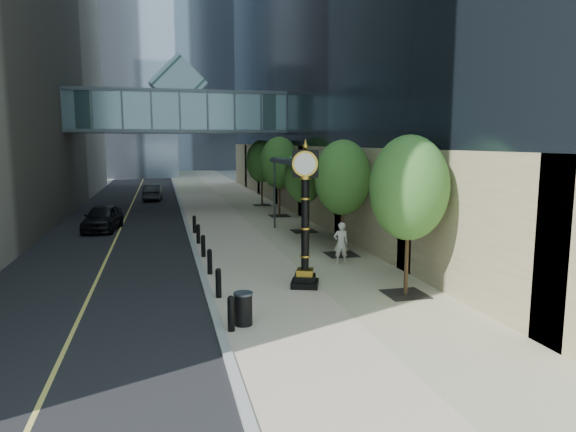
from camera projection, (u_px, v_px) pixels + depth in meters
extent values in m
plane|color=gray|center=(335.00, 337.00, 13.97)|extent=(320.00, 320.00, 0.00)
cube|color=black|center=(136.00, 196.00, 50.75)|extent=(8.00, 180.00, 0.02)
cube|color=#B8A58D|center=(217.00, 193.00, 52.64)|extent=(8.00, 180.00, 0.06)
cube|color=gray|center=(177.00, 194.00, 51.69)|extent=(0.25, 180.00, 0.07)
cube|color=#A6B5D1|center=(150.00, 28.00, 123.20)|extent=(22.00, 22.00, 65.00)
cube|color=slate|center=(179.00, 112.00, 39.09)|extent=(17.00, 4.00, 3.00)
cube|color=#383F44|center=(179.00, 132.00, 39.30)|extent=(17.00, 4.20, 0.25)
cube|color=#383F44|center=(178.00, 93.00, 38.88)|extent=(17.00, 4.20, 0.25)
cube|color=slate|center=(178.00, 84.00, 38.79)|extent=(4.24, 3.00, 4.24)
cube|color=#383F44|center=(313.00, 162.00, 27.65)|extent=(3.00, 8.00, 0.25)
cube|color=slate|center=(313.00, 159.00, 27.63)|extent=(2.80, 7.80, 0.06)
cylinder|color=#383F44|center=(308.00, 210.00, 24.09)|extent=(0.12, 0.12, 4.20)
cylinder|color=#383F44|center=(275.00, 195.00, 31.20)|extent=(0.12, 0.12, 4.20)
cylinder|color=black|center=(231.00, 315.00, 14.22)|extent=(0.20, 0.20, 0.90)
cylinder|color=black|center=(218.00, 284.00, 17.29)|extent=(0.20, 0.20, 0.90)
cylinder|color=black|center=(210.00, 263.00, 20.37)|extent=(0.20, 0.20, 0.90)
cylinder|color=black|center=(203.00, 247.00, 23.44)|extent=(0.20, 0.20, 0.90)
cylinder|color=black|center=(198.00, 235.00, 26.52)|extent=(0.20, 0.20, 0.90)
cylinder|color=black|center=(194.00, 225.00, 29.59)|extent=(0.20, 0.20, 0.90)
cube|color=black|center=(405.00, 294.00, 17.70)|extent=(1.40, 1.40, 0.02)
cylinder|color=#3E2E1A|center=(407.00, 253.00, 17.49)|extent=(0.14, 0.14, 2.90)
ellipsoid|color=#2F5D22|center=(409.00, 188.00, 17.17)|extent=(2.66, 2.66, 3.54)
cube|color=black|center=(341.00, 254.00, 23.94)|extent=(1.40, 1.40, 0.02)
cylinder|color=#3E2E1A|center=(342.00, 225.00, 23.74)|extent=(0.14, 0.14, 2.83)
ellipsoid|color=#2F5D22|center=(343.00, 178.00, 23.43)|extent=(2.59, 2.59, 3.46)
cube|color=black|center=(304.00, 231.00, 30.19)|extent=(1.40, 1.40, 0.02)
cylinder|color=#3E2E1A|center=(304.00, 210.00, 30.01)|extent=(0.14, 0.14, 2.54)
ellipsoid|color=#2F5D22|center=(304.00, 176.00, 29.72)|extent=(2.33, 2.33, 3.11)
cube|color=black|center=(279.00, 216.00, 36.43)|extent=(1.40, 1.40, 0.02)
cylinder|color=#3E2E1A|center=(279.00, 195.00, 36.22)|extent=(0.14, 0.14, 2.96)
ellipsoid|color=#2F5D22|center=(279.00, 163.00, 35.89)|extent=(2.72, 2.72, 3.62)
cube|color=black|center=(262.00, 205.00, 42.68)|extent=(1.40, 1.40, 0.02)
cylinder|color=#3E2E1A|center=(262.00, 188.00, 42.48)|extent=(0.14, 0.14, 2.86)
ellipsoid|color=#2F5D22|center=(262.00, 161.00, 42.16)|extent=(2.62, 2.62, 3.49)
cube|color=black|center=(305.00, 284.00, 18.65)|extent=(1.24, 1.24, 0.21)
cube|color=black|center=(305.00, 278.00, 18.62)|extent=(0.96, 0.96, 0.21)
cube|color=gold|center=(305.00, 272.00, 18.59)|extent=(0.76, 0.76, 0.21)
cylinder|color=black|center=(305.00, 224.00, 18.34)|extent=(0.28, 0.28, 3.33)
cube|color=black|center=(305.00, 164.00, 18.03)|extent=(0.97, 0.62, 0.97)
cylinder|color=white|center=(304.00, 163.00, 18.21)|extent=(0.72, 0.30, 0.75)
cylinder|color=white|center=(307.00, 164.00, 17.85)|extent=(0.72, 0.30, 0.75)
sphere|color=gold|center=(305.00, 147.00, 17.94)|extent=(0.21, 0.21, 0.21)
cylinder|color=black|center=(243.00, 310.00, 14.70)|extent=(0.63, 0.63, 0.90)
imported|color=beige|center=(341.00, 243.00, 22.11)|extent=(0.69, 0.48, 1.80)
imported|color=black|center=(103.00, 218.00, 30.64)|extent=(2.36, 4.71, 1.54)
imported|color=black|center=(153.00, 192.00, 46.66)|extent=(1.77, 4.40, 1.42)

